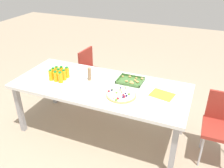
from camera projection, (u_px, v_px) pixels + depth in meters
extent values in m
plane|color=tan|center=(101.00, 131.00, 3.31)|extent=(12.00, 12.00, 0.00)
cube|color=silver|center=(100.00, 86.00, 2.97)|extent=(2.19, 0.93, 0.04)
cube|color=#99999E|center=(20.00, 109.00, 3.17)|extent=(0.06, 0.06, 0.70)
cube|color=#99999E|center=(173.00, 151.00, 2.49)|extent=(0.06, 0.06, 0.70)
cube|color=#99999E|center=(53.00, 84.00, 3.80)|extent=(0.06, 0.06, 0.70)
cube|color=#99999E|center=(183.00, 112.00, 3.12)|extent=(0.06, 0.06, 0.70)
cube|color=maroon|center=(96.00, 73.00, 3.90)|extent=(0.43, 0.43, 0.04)
cube|color=maroon|center=(86.00, 61.00, 3.88)|extent=(0.06, 0.38, 0.38)
cylinder|color=silver|center=(109.00, 84.00, 4.08)|extent=(0.02, 0.02, 0.41)
cylinder|color=silver|center=(100.00, 93.00, 3.83)|extent=(0.02, 0.02, 0.41)
cylinder|color=silver|center=(93.00, 80.00, 4.21)|extent=(0.02, 0.02, 0.41)
cylinder|color=silver|center=(83.00, 88.00, 3.96)|extent=(0.02, 0.02, 0.41)
cube|color=maroon|center=(221.00, 130.00, 2.64)|extent=(0.40, 0.40, 0.04)
cylinder|color=silver|center=(201.00, 152.00, 2.68)|extent=(0.02, 0.02, 0.41)
cylinder|color=silver|center=(203.00, 135.00, 2.94)|extent=(0.02, 0.02, 0.41)
cylinder|color=#F9AE14|center=(51.00, 76.00, 3.04)|extent=(0.05, 0.05, 0.13)
cylinder|color=#1E8C33|center=(50.00, 70.00, 3.00)|extent=(0.03, 0.03, 0.02)
cylinder|color=#F9AB14|center=(56.00, 77.00, 3.02)|extent=(0.06, 0.06, 0.12)
cylinder|color=#1E8C33|center=(55.00, 72.00, 2.98)|extent=(0.04, 0.04, 0.02)
cylinder|color=#F9AB14|center=(60.00, 78.00, 2.99)|extent=(0.06, 0.06, 0.13)
cylinder|color=#1E8C33|center=(60.00, 72.00, 2.95)|extent=(0.04, 0.04, 0.02)
cylinder|color=#FAAF14|center=(54.00, 73.00, 3.09)|extent=(0.05, 0.05, 0.13)
cylinder|color=#1E8C33|center=(53.00, 68.00, 3.06)|extent=(0.04, 0.04, 0.02)
cylinder|color=#F8AF14|center=(59.00, 74.00, 3.07)|extent=(0.06, 0.06, 0.13)
cylinder|color=#1E8C33|center=(58.00, 69.00, 3.04)|extent=(0.04, 0.04, 0.02)
cylinder|color=#F9AD14|center=(64.00, 75.00, 3.05)|extent=(0.05, 0.05, 0.13)
cylinder|color=#1E8C33|center=(64.00, 70.00, 3.02)|extent=(0.03, 0.03, 0.02)
cylinder|color=#FAAF14|center=(57.00, 71.00, 3.16)|extent=(0.05, 0.05, 0.12)
cylinder|color=#1E8C33|center=(56.00, 67.00, 3.12)|extent=(0.03, 0.03, 0.02)
cylinder|color=#F9AE14|center=(62.00, 72.00, 3.14)|extent=(0.06, 0.06, 0.13)
cylinder|color=#1E8C33|center=(61.00, 67.00, 3.10)|extent=(0.04, 0.04, 0.02)
cylinder|color=#F9AB14|center=(67.00, 73.00, 3.11)|extent=(0.06, 0.06, 0.13)
cylinder|color=#1E8C33|center=(67.00, 68.00, 3.08)|extent=(0.04, 0.04, 0.02)
cylinder|color=tan|center=(121.00, 95.00, 2.73)|extent=(0.35, 0.35, 0.02)
cylinder|color=white|center=(121.00, 94.00, 2.72)|extent=(0.32, 0.32, 0.01)
sphere|color=#66B238|center=(114.00, 98.00, 2.63)|extent=(0.02, 0.02, 0.02)
sphere|color=#66B238|center=(120.00, 90.00, 2.79)|extent=(0.02, 0.02, 0.02)
sphere|color=#1E1947|center=(127.00, 96.00, 2.67)|extent=(0.02, 0.02, 0.02)
sphere|color=red|center=(118.00, 98.00, 2.61)|extent=(0.03, 0.03, 0.03)
sphere|color=#66B238|center=(113.00, 90.00, 2.79)|extent=(0.02, 0.02, 0.02)
sphere|color=#66B238|center=(126.00, 88.00, 2.83)|extent=(0.02, 0.02, 0.02)
sphere|color=#1E1947|center=(124.00, 95.00, 2.69)|extent=(0.02, 0.02, 0.02)
sphere|color=red|center=(124.00, 96.00, 2.66)|extent=(0.02, 0.02, 0.02)
sphere|color=#66B238|center=(117.00, 92.00, 2.73)|extent=(0.03, 0.03, 0.03)
sphere|color=#1E1947|center=(120.00, 88.00, 2.83)|extent=(0.02, 0.02, 0.02)
sphere|color=#1E1947|center=(125.00, 93.00, 2.71)|extent=(0.02, 0.02, 0.02)
sphere|color=red|center=(124.00, 97.00, 2.64)|extent=(0.02, 0.02, 0.02)
sphere|color=#1E1947|center=(123.00, 97.00, 2.64)|extent=(0.03, 0.03, 0.03)
sphere|color=#1E1947|center=(112.00, 90.00, 2.78)|extent=(0.02, 0.02, 0.02)
sphere|color=red|center=(123.00, 95.00, 2.69)|extent=(0.02, 0.02, 0.02)
sphere|color=#66B238|center=(122.00, 92.00, 2.74)|extent=(0.02, 0.02, 0.02)
sphere|color=#66B238|center=(129.00, 94.00, 2.70)|extent=(0.03, 0.03, 0.03)
sphere|color=red|center=(109.00, 91.00, 2.76)|extent=(0.03, 0.03, 0.03)
sphere|color=#1E1947|center=(112.00, 89.00, 2.80)|extent=(0.02, 0.02, 0.02)
sphere|color=#66B238|center=(116.00, 100.00, 2.59)|extent=(0.03, 0.03, 0.03)
cube|color=#477238|center=(130.00, 81.00, 3.03)|extent=(0.32, 0.26, 0.01)
cube|color=#477238|center=(127.00, 85.00, 2.92)|extent=(0.32, 0.01, 0.03)
cube|color=#477238|center=(133.00, 76.00, 3.13)|extent=(0.32, 0.01, 0.03)
cube|color=#477238|center=(119.00, 78.00, 3.08)|extent=(0.01, 0.26, 0.03)
cube|color=#477238|center=(142.00, 83.00, 2.97)|extent=(0.01, 0.26, 0.03)
ellipsoid|color=tan|center=(123.00, 76.00, 3.13)|extent=(0.03, 0.02, 0.02)
ellipsoid|color=tan|center=(126.00, 81.00, 3.00)|extent=(0.04, 0.03, 0.02)
ellipsoid|color=tan|center=(137.00, 82.00, 2.98)|extent=(0.04, 0.03, 0.02)
ellipsoid|color=tan|center=(130.00, 77.00, 3.12)|extent=(0.04, 0.03, 0.02)
ellipsoid|color=tan|center=(136.00, 78.00, 3.08)|extent=(0.03, 0.02, 0.02)
ellipsoid|color=tan|center=(132.00, 83.00, 2.95)|extent=(0.05, 0.04, 0.03)
ellipsoid|color=tan|center=(130.00, 83.00, 2.97)|extent=(0.03, 0.02, 0.02)
ellipsoid|color=tan|center=(131.00, 82.00, 2.99)|extent=(0.04, 0.03, 0.02)
ellipsoid|color=tan|center=(135.00, 80.00, 3.02)|extent=(0.04, 0.03, 0.02)
ellipsoid|color=tan|center=(142.00, 79.00, 3.06)|extent=(0.04, 0.03, 0.03)
cylinder|color=silver|center=(89.00, 87.00, 2.90)|extent=(0.19, 0.19, 0.00)
cylinder|color=silver|center=(89.00, 87.00, 2.90)|extent=(0.19, 0.19, 0.00)
cylinder|color=silver|center=(89.00, 86.00, 2.90)|extent=(0.19, 0.19, 0.00)
cylinder|color=silver|center=(89.00, 86.00, 2.89)|extent=(0.19, 0.19, 0.00)
cylinder|color=silver|center=(89.00, 86.00, 2.89)|extent=(0.19, 0.19, 0.00)
cube|color=white|center=(90.00, 73.00, 3.25)|extent=(0.15, 0.15, 0.01)
cylinder|color=#9E7A56|center=(89.00, 74.00, 3.03)|extent=(0.04, 0.04, 0.17)
cube|color=yellow|center=(162.00, 95.00, 2.74)|extent=(0.29, 0.25, 0.01)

